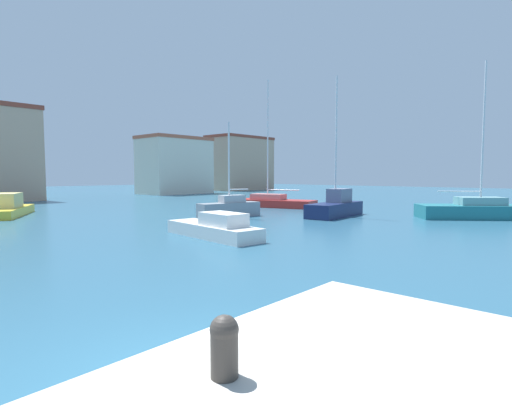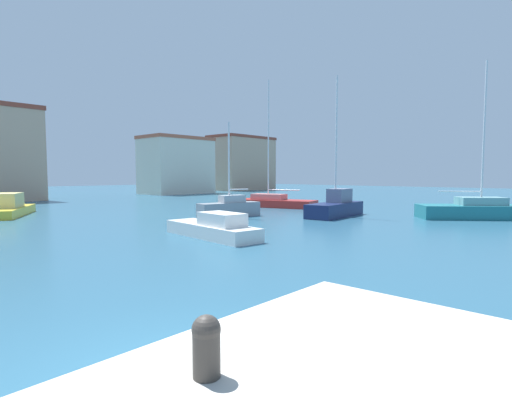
# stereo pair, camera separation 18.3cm
# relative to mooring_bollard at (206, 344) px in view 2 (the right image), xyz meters

# --- Properties ---
(water) EXTENTS (160.00, 160.00, 0.00)m
(water) POSITION_rel_mooring_bollard_xyz_m (15.96, 22.09, -1.41)
(water) COLOR #285670
(water) RESTS_ON ground
(mooring_bollard) EXTENTS (0.26, 0.26, 0.56)m
(mooring_bollard) POSITION_rel_mooring_bollard_xyz_m (0.00, 0.00, 0.00)
(mooring_bollard) COLOR #38332D
(mooring_bollard) RESTS_ON pier_quay
(sailboat_red_inner_mooring) EXTENTS (4.55, 9.04, 11.34)m
(sailboat_red_inner_mooring) POSITION_rel_mooring_bollard_xyz_m (25.49, 21.01, -0.95)
(sailboat_red_inner_mooring) COLOR #B22823
(sailboat_red_inner_mooring) RESTS_ON water
(motorboat_yellow_center_channel) EXTENTS (5.30, 6.99, 1.63)m
(motorboat_yellow_center_channel) POSITION_rel_mooring_bollard_xyz_m (6.88, 29.35, -0.84)
(motorboat_yellow_center_channel) COLOR gold
(motorboat_yellow_center_channel) RESTS_ON water
(motorboat_white_distant_east) EXTENTS (2.29, 5.86, 1.20)m
(motorboat_white_distant_east) POSITION_rel_mooring_bollard_xyz_m (10.10, 11.21, -0.97)
(motorboat_white_distant_east) COLOR white
(motorboat_white_distant_east) RESTS_ON water
(sailboat_grey_far_right) EXTENTS (4.64, 2.00, 6.46)m
(sailboat_grey_far_right) POSITION_rel_mooring_bollard_xyz_m (16.88, 17.18, -0.78)
(sailboat_grey_far_right) COLOR gray
(sailboat_grey_far_right) RESTS_ON water
(sailboat_teal_mid_harbor) EXTENTS (6.73, 7.72, 10.28)m
(sailboat_teal_mid_harbor) POSITION_rel_mooring_bollard_xyz_m (27.34, 4.12, -0.84)
(sailboat_teal_mid_harbor) COLOR #1E707A
(sailboat_teal_mid_harbor) RESTS_ON water
(sailboat_navy_distant_north) EXTENTS (5.91, 2.38, 9.64)m
(sailboat_navy_distant_north) POSITION_rel_mooring_bollard_xyz_m (22.24, 12.03, -0.72)
(sailboat_navy_distant_north) COLOR #19234C
(sailboat_navy_distant_north) RESTS_ON water
(warehouse_block) EXTENTS (10.41, 6.57, 8.69)m
(warehouse_block) POSITION_rel_mooring_bollard_xyz_m (35.53, 48.17, 2.94)
(warehouse_block) COLOR beige
(warehouse_block) RESTS_ON ground
(yacht_club) EXTENTS (12.36, 7.01, 10.13)m
(yacht_club) POSITION_rel_mooring_bollard_xyz_m (53.07, 51.21, 3.66)
(yacht_club) COLOR tan
(yacht_club) RESTS_ON ground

